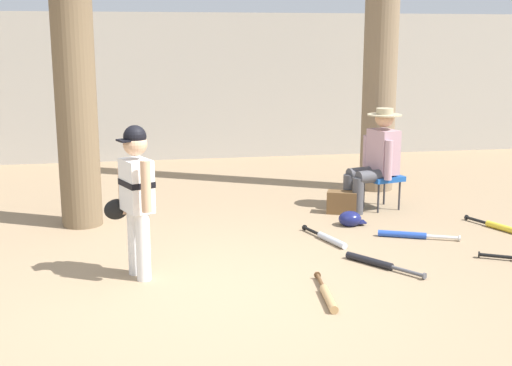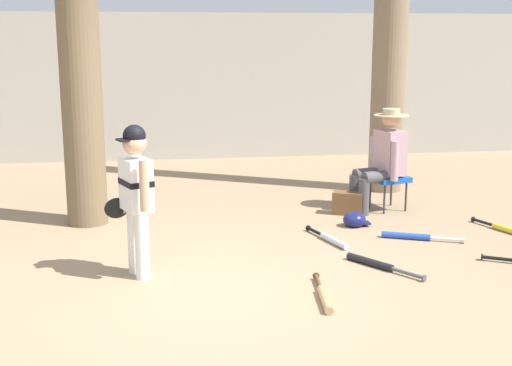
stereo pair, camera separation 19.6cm
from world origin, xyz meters
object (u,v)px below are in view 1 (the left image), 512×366
young_ballplayer (135,192)px  batting_helmet_navy (350,219)px  bat_yellow_trainer (499,227)px  bat_blue_youth (409,235)px  handbag_beside_stool (342,202)px  bat_aluminum_silver (329,239)px  seated_spectator (376,156)px  bat_wood_tan (327,296)px  folding_stool (382,179)px  bat_black_composite (375,262)px

young_ballplayer → batting_helmet_navy: bearing=27.8°
young_ballplayer → bat_yellow_trainer: bearing=11.3°
bat_blue_youth → handbag_beside_stool: bearing=109.1°
bat_aluminum_silver → bat_yellow_trainer: (1.91, 0.09, -0.00)m
seated_spectator → bat_wood_tan: (-1.35, -2.63, -0.61)m
seated_spectator → handbag_beside_stool: (-0.43, -0.11, -0.51)m
batting_helmet_navy → bat_yellow_trainer: bearing=-16.5°
bat_aluminum_silver → bat_wood_tan: 1.53m
handbag_beside_stool → bat_wood_tan: (-0.91, -2.52, -0.10)m
bat_wood_tan → batting_helmet_navy: size_ratio=2.58×
young_ballplayer → seated_spectator: young_ballplayer is taller
seated_spectator → bat_blue_youth: 1.33m
bat_blue_youth → bat_wood_tan: bearing=-131.6°
folding_stool → bat_yellow_trainer: (0.91, -1.09, -0.33)m
bat_blue_youth → bat_aluminum_silver: (-0.84, 0.02, 0.00)m
folding_stool → bat_aluminum_silver: size_ratio=0.67×
handbag_beside_stool → bat_aluminum_silver: handbag_beside_stool is taller
handbag_beside_stool → bat_yellow_trainer: bearing=-33.6°
handbag_beside_stool → batting_helmet_navy: bearing=-97.5°
bat_black_composite → bat_aluminum_silver: bearing=104.8°
folding_stool → seated_spectator: 0.29m
seated_spectator → bat_blue_youth: seated_spectator is taller
folding_stool → bat_yellow_trainer: 1.46m
handbag_beside_stool → bat_aluminum_silver: size_ratio=0.46×
bat_yellow_trainer → batting_helmet_navy: (-1.51, 0.45, 0.04)m
young_ballplayer → seated_spectator: bearing=33.2°
bat_blue_youth → batting_helmet_navy: (-0.44, 0.56, 0.04)m
bat_yellow_trainer → batting_helmet_navy: 1.58m
seated_spectator → bat_black_composite: seated_spectator is taller
bat_blue_youth → bat_wood_tan: same height
bat_black_composite → bat_yellow_trainer: same height
bat_black_composite → bat_wood_tan: bearing=-133.2°
bat_aluminum_silver → bat_wood_tan: (-0.44, -1.46, -0.00)m
batting_helmet_navy → folding_stool: bearing=47.3°
seated_spectator → batting_helmet_navy: bearing=-128.9°
bat_black_composite → batting_helmet_navy: (0.20, 1.32, 0.04)m
bat_blue_youth → bat_aluminum_silver: size_ratio=1.05×
batting_helmet_navy → bat_aluminum_silver: bearing=-126.6°
handbag_beside_stool → bat_wood_tan: handbag_beside_stool is taller
seated_spectator → handbag_beside_stool: seated_spectator is taller
bat_black_composite → bat_aluminum_silver: (-0.20, 0.77, 0.00)m
seated_spectator → bat_black_composite: size_ratio=1.71×
folding_stool → bat_black_composite: bearing=-112.0°
young_ballplayer → bat_black_composite: bearing=-3.0°
folding_stool → bat_yellow_trainer: folding_stool is taller
bat_blue_youth → young_ballplayer: bearing=-166.6°
bat_black_composite → bat_yellow_trainer: (1.71, 0.87, 0.00)m
folding_stool → bat_blue_youth: bearing=-97.5°
handbag_beside_stool → bat_blue_youth: handbag_beside_stool is taller
handbag_beside_stool → bat_blue_youth: 1.14m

